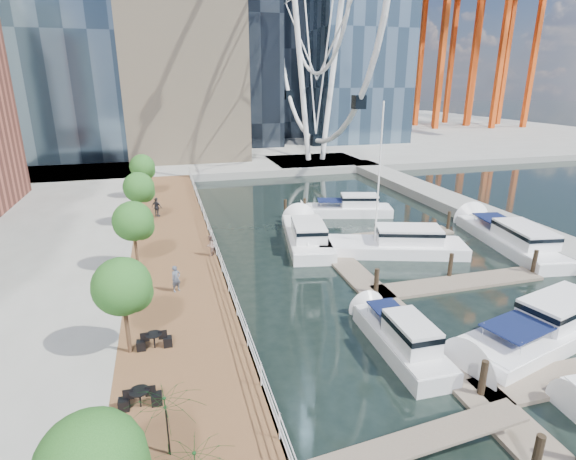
# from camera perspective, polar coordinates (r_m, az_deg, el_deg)

# --- Properties ---
(ground) EXTENTS (520.00, 520.00, 0.00)m
(ground) POSITION_cam_1_polar(r_m,az_deg,el_deg) (21.86, 13.30, -18.12)
(ground) COLOR black
(ground) RESTS_ON ground
(boardwalk) EXTENTS (6.00, 60.00, 1.00)m
(boardwalk) POSITION_cam_1_polar(r_m,az_deg,el_deg) (32.57, -14.10, -4.45)
(boardwalk) COLOR brown
(boardwalk) RESTS_ON ground
(seawall) EXTENTS (0.25, 60.00, 1.00)m
(seawall) POSITION_cam_1_polar(r_m,az_deg,el_deg) (32.72, -8.85, -3.98)
(seawall) COLOR #595954
(seawall) RESTS_ON ground
(land_far) EXTENTS (200.00, 114.00, 1.00)m
(land_far) POSITION_cam_1_polar(r_m,az_deg,el_deg) (118.15, -11.26, 12.05)
(land_far) COLOR gray
(land_far) RESTS_ON ground
(breakwater) EXTENTS (4.00, 60.00, 1.00)m
(breakwater) POSITION_cam_1_polar(r_m,az_deg,el_deg) (47.31, 23.28, 1.75)
(breakwater) COLOR gray
(breakwater) RESTS_ON ground
(pier) EXTENTS (14.00, 12.00, 1.00)m
(pier) POSITION_cam_1_polar(r_m,az_deg,el_deg) (72.09, 3.48, 8.50)
(pier) COLOR gray
(pier) RESTS_ON ground
(railing) EXTENTS (0.10, 60.00, 1.05)m
(railing) POSITION_cam_1_polar(r_m,az_deg,el_deg) (32.34, -9.11, -2.32)
(railing) COLOR white
(railing) RESTS_ON boardwalk
(floating_docks) EXTENTS (16.00, 34.00, 2.60)m
(floating_docks) POSITION_cam_1_polar(r_m,az_deg,el_deg) (32.82, 17.39, -4.59)
(floating_docks) COLOR #6D6051
(floating_docks) RESTS_ON ground
(port_cranes) EXTENTS (40.00, 52.00, 38.00)m
(port_cranes) POSITION_cam_1_polar(r_m,az_deg,el_deg) (135.03, 20.50, 20.35)
(port_cranes) COLOR #D84C14
(port_cranes) RESTS_ON ground
(street_trees) EXTENTS (2.60, 42.60, 4.60)m
(street_trees) POSITION_cam_1_polar(r_m,az_deg,el_deg) (30.45, -19.09, 1.06)
(street_trees) COLOR #3F2B1C
(street_trees) RESTS_ON ground
(cafe_tables) EXTENTS (2.50, 13.70, 0.74)m
(cafe_tables) POSITION_cam_1_polar(r_m,az_deg,el_deg) (17.48, -17.07, -23.55)
(cafe_tables) COLOR black
(cafe_tables) RESTS_ON ground
(yacht_foreground) EXTENTS (12.05, 6.01, 2.15)m
(yacht_foreground) POSITION_cam_1_polar(r_m,az_deg,el_deg) (27.43, 29.49, -12.12)
(yacht_foreground) COLOR white
(yacht_foreground) RESTS_ON ground
(pedestrian_near) EXTENTS (0.70, 0.63, 1.60)m
(pedestrian_near) POSITION_cam_1_polar(r_m,az_deg,el_deg) (27.31, -14.03, -6.02)
(pedestrian_near) COLOR #434B5A
(pedestrian_near) RESTS_ON boardwalk
(pedestrian_mid) EXTENTS (0.91, 0.94, 1.52)m
(pedestrian_mid) POSITION_cam_1_polar(r_m,az_deg,el_deg) (32.30, -9.85, -1.94)
(pedestrian_mid) COLOR #906F63
(pedestrian_mid) RESTS_ON boardwalk
(pedestrian_far) EXTENTS (1.10, 0.97, 1.78)m
(pedestrian_far) POSITION_cam_1_polar(r_m,az_deg,el_deg) (42.74, -16.33, 2.80)
(pedestrian_far) COLOR #2E303A
(pedestrian_far) RESTS_ON boardwalk
(moored_yachts) EXTENTS (21.21, 33.02, 11.50)m
(moored_yachts) POSITION_cam_1_polar(r_m,az_deg,el_deg) (36.00, 14.14, -3.08)
(moored_yachts) COLOR white
(moored_yachts) RESTS_ON ground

